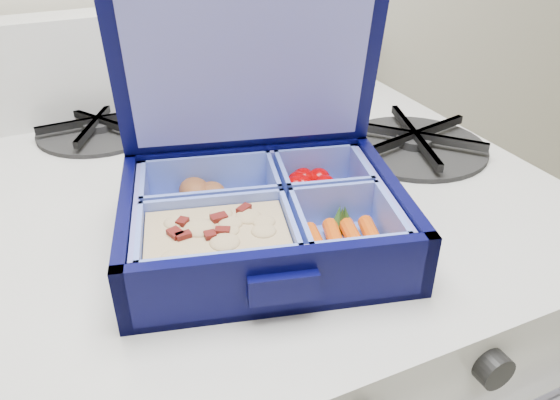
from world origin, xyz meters
name	(u,v)px	position (x,y,z in m)	size (l,w,h in m)	color
bento_box	(263,218)	(-0.72, 1.56, 0.92)	(0.25, 0.19, 0.06)	#030434
burner_grate	(414,139)	(-0.47, 1.67, 0.91)	(0.18, 0.18, 0.03)	black
burner_grate_rear	(99,126)	(-0.82, 1.89, 0.90)	(0.16, 0.16, 0.02)	black
fork	(240,175)	(-0.69, 1.69, 0.90)	(0.02, 0.16, 0.01)	#A4A1BD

